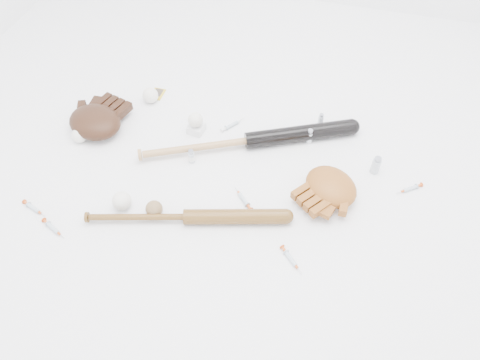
% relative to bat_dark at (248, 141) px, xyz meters
% --- Properties ---
extents(bat_dark, '(0.92, 0.49, 0.07)m').
position_rel_bat_dark_xyz_m(bat_dark, '(0.00, 0.00, 0.00)').
color(bat_dark, black).
rests_on(bat_dark, ground).
extents(bat_wood, '(0.78, 0.27, 0.06)m').
position_rel_bat_dark_xyz_m(bat_wood, '(-0.13, -0.44, -0.01)').
color(bat_wood, brown).
rests_on(bat_wood, ground).
extents(glove_dark, '(0.35, 0.35, 0.10)m').
position_rel_bat_dark_xyz_m(glove_dark, '(-0.67, -0.08, 0.02)').
color(glove_dark, black).
rests_on(glove_dark, ground).
extents(glove_tan, '(0.36, 0.36, 0.09)m').
position_rel_bat_dark_xyz_m(glove_tan, '(0.38, -0.17, 0.01)').
color(glove_tan, brown).
rests_on(glove_tan, ground).
extents(trading_card, '(0.06, 0.08, 0.00)m').
position_rel_bat_dark_xyz_m(trading_card, '(-0.51, 0.22, -0.03)').
color(trading_card, gold).
rests_on(trading_card, ground).
extents(pedestal, '(0.07, 0.07, 0.04)m').
position_rel_bat_dark_xyz_m(pedestal, '(-0.24, 0.03, -0.02)').
color(pedestal, white).
rests_on(pedestal, ground).
extents(baseball_on_pedestal, '(0.07, 0.07, 0.07)m').
position_rel_bat_dark_xyz_m(baseball_on_pedestal, '(-0.24, 0.03, 0.03)').
color(baseball_on_pedestal, white).
rests_on(baseball_on_pedestal, pedestal).
extents(baseball_left, '(0.07, 0.07, 0.07)m').
position_rel_bat_dark_xyz_m(baseball_left, '(-0.71, -0.16, -0.00)').
color(baseball_left, white).
rests_on(baseball_left, ground).
extents(baseball_upper, '(0.07, 0.07, 0.07)m').
position_rel_bat_dark_xyz_m(baseball_upper, '(-0.52, 0.16, 0.00)').
color(baseball_upper, white).
rests_on(baseball_upper, ground).
extents(baseball_mid, '(0.07, 0.07, 0.07)m').
position_rel_bat_dark_xyz_m(baseball_mid, '(-0.39, -0.44, 0.00)').
color(baseball_mid, white).
rests_on(baseball_mid, ground).
extents(baseball_aged, '(0.07, 0.07, 0.07)m').
position_rel_bat_dark_xyz_m(baseball_aged, '(-0.25, -0.44, -0.00)').
color(baseball_aged, brown).
rests_on(baseball_aged, ground).
extents(syringe_0, '(0.14, 0.08, 0.02)m').
position_rel_bat_dark_xyz_m(syringe_0, '(-0.59, -0.61, -0.03)').
color(syringe_0, '#ADBCC6').
rests_on(syringe_0, ground).
extents(syringe_1, '(0.12, 0.12, 0.02)m').
position_rel_bat_dark_xyz_m(syringe_1, '(0.06, -0.29, -0.03)').
color(syringe_1, '#ADBCC6').
rests_on(syringe_1, ground).
extents(syringe_2, '(0.10, 0.13, 0.02)m').
position_rel_bat_dark_xyz_m(syringe_2, '(-0.10, 0.10, -0.03)').
color(syringe_2, '#ADBCC6').
rests_on(syringe_2, ground).
extents(syringe_3, '(0.12, 0.12, 0.02)m').
position_rel_bat_dark_xyz_m(syringe_3, '(0.29, -0.50, -0.03)').
color(syringe_3, '#ADBCC6').
rests_on(syringe_3, ground).
extents(syringe_4, '(0.12, 0.10, 0.02)m').
position_rel_bat_dark_xyz_m(syringe_4, '(0.69, -0.06, -0.03)').
color(syringe_4, '#ADBCC6').
rests_on(syringe_4, ground).
extents(syringe_5, '(0.14, 0.07, 0.02)m').
position_rel_bat_dark_xyz_m(syringe_5, '(-0.71, -0.54, -0.03)').
color(syringe_5, '#ADBCC6').
rests_on(syringe_5, ground).
extents(vial_0, '(0.03, 0.03, 0.07)m').
position_rel_bat_dark_xyz_m(vial_0, '(0.25, 0.10, -0.00)').
color(vial_0, silver).
rests_on(vial_0, ground).
extents(vial_1, '(0.02, 0.02, 0.06)m').
position_rel_bat_dark_xyz_m(vial_1, '(0.28, 0.22, -0.01)').
color(vial_1, silver).
rests_on(vial_1, ground).
extents(vial_2, '(0.03, 0.03, 0.07)m').
position_rel_bat_dark_xyz_m(vial_2, '(-0.21, -0.15, -0.00)').
color(vial_2, silver).
rests_on(vial_2, ground).
extents(vial_3, '(0.04, 0.04, 0.08)m').
position_rel_bat_dark_xyz_m(vial_3, '(0.54, -0.00, 0.01)').
color(vial_3, silver).
rests_on(vial_3, ground).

